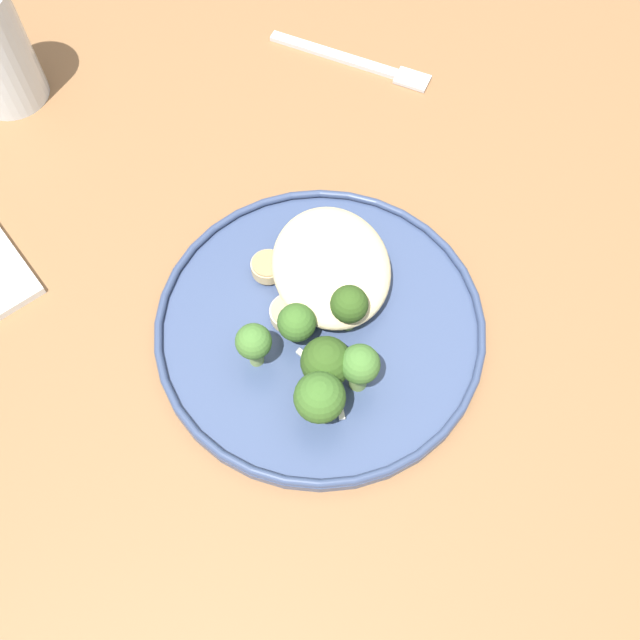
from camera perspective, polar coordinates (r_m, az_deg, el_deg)
ground at (r=1.35m, az=1.64°, el=-14.38°), size 6.00×6.00×0.00m
wooden_dining_table at (r=0.73m, az=2.96°, el=-2.32°), size 1.40×1.00×0.74m
dinner_plate at (r=0.64m, az=-0.00°, el=-0.48°), size 0.29×0.29×0.02m
noodle_bed at (r=0.64m, az=0.88°, el=4.27°), size 0.13×0.11×0.04m
seared_scallop_large_seared at (r=0.65m, az=-0.85°, el=3.04°), size 0.03×0.03×0.01m
seared_scallop_front_small at (r=0.67m, az=1.06°, el=6.59°), size 0.03×0.03×0.02m
seared_scallop_left_edge at (r=0.65m, az=-1.30°, el=4.76°), size 0.02×0.02×0.02m
seared_scallop_right_edge at (r=0.63m, az=-2.48°, el=0.76°), size 0.03×0.03×0.01m
seared_scallop_center_golden at (r=0.65m, az=-4.12°, el=4.21°), size 0.03×0.03×0.01m
broccoli_floret_right_tilted at (r=0.60m, az=2.32°, el=1.15°), size 0.03×0.03×0.05m
broccoli_floret_near_rim at (r=0.58m, az=0.49°, el=-3.35°), size 0.04×0.04×0.05m
broccoli_floret_split_head at (r=0.59m, az=-5.24°, el=-1.82°), size 0.03×0.03×0.05m
broccoli_floret_front_edge at (r=0.61m, az=-1.85°, el=-0.23°), size 0.03×0.03×0.04m
broccoli_floret_small_sprig at (r=0.56m, az=-0.03°, el=-6.15°), size 0.04×0.04×0.06m
broccoli_floret_rear_charred at (r=0.58m, az=3.15°, el=-3.65°), size 0.03×0.03×0.06m
onion_sliver_pale_crescent at (r=0.60m, az=1.33°, el=-5.71°), size 0.05×0.01×0.00m
onion_sliver_curled_piece at (r=0.61m, az=-0.11°, el=-3.72°), size 0.04×0.03×0.00m
dinner_fork at (r=0.85m, az=2.77°, el=19.68°), size 0.12×0.16×0.00m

